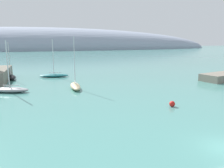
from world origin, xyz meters
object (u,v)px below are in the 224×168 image
object	(u,v)px
sailboat_sand_mid_mooring	(75,86)
sailboat_teal_outer_mooring	(54,75)
sailboat_grey_near_shore	(10,89)
mooring_buoy_red	(172,104)
sailboat_black_end_of_line	(11,77)

from	to	relation	value
sailboat_sand_mid_mooring	sailboat_teal_outer_mooring	xyz separation A→B (m)	(-2.98, 15.16, -0.08)
sailboat_grey_near_shore	sailboat_sand_mid_mooring	distance (m)	11.28
sailboat_grey_near_shore	sailboat_teal_outer_mooring	bearing A→B (deg)	-97.68
sailboat_teal_outer_mooring	sailboat_grey_near_shore	bearing A→B (deg)	71.52
sailboat_sand_mid_mooring	mooring_buoy_red	distance (m)	18.86
sailboat_grey_near_shore	sailboat_black_end_of_line	size ratio (longest dim) A/B	1.05
sailboat_black_end_of_line	mooring_buoy_red	distance (m)	38.14
sailboat_grey_near_shore	sailboat_teal_outer_mooring	world-z (taller)	sailboat_teal_outer_mooring
sailboat_grey_near_shore	sailboat_sand_mid_mooring	bearing A→B (deg)	-161.09
sailboat_grey_near_shore	sailboat_teal_outer_mooring	distance (m)	16.75
sailboat_black_end_of_line	mooring_buoy_red	bearing A→B (deg)	-151.88
sailboat_grey_near_shore	sailboat_black_end_of_line	bearing A→B (deg)	-62.33
mooring_buoy_red	sailboat_black_end_of_line	bearing A→B (deg)	128.06
sailboat_grey_near_shore	sailboat_teal_outer_mooring	xyz separation A→B (m)	(8.28, 14.56, -0.06)
sailboat_teal_outer_mooring	mooring_buoy_red	world-z (taller)	sailboat_teal_outer_mooring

